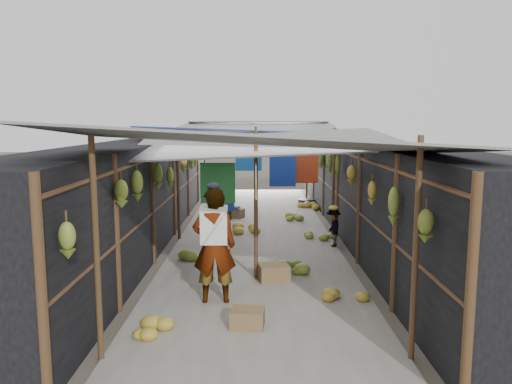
{
  "coord_description": "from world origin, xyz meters",
  "views": [
    {
      "loc": [
        -0.0,
        -5.46,
        2.74
      ],
      "look_at": [
        0.0,
        5.11,
        1.25
      ],
      "focal_mm": 35.0,
      "sensor_mm": 36.0,
      "label": 1
    }
  ],
  "objects_px": {
    "black_basin": "(306,202)",
    "shopper_blue": "(225,212)",
    "vendor_seated": "(333,228)",
    "vendor_elderly": "(214,246)",
    "crate_near": "(248,319)"
  },
  "relations": [
    {
      "from": "shopper_blue",
      "to": "black_basin",
      "type": "bearing_deg",
      "value": 68.16
    },
    {
      "from": "crate_near",
      "to": "black_basin",
      "type": "bearing_deg",
      "value": 85.62
    },
    {
      "from": "shopper_blue",
      "to": "vendor_seated",
      "type": "distance_m",
      "value": 2.42
    },
    {
      "from": "crate_near",
      "to": "shopper_blue",
      "type": "xyz_separation_m",
      "value": [
        -0.57,
        4.6,
        0.61
      ]
    },
    {
      "from": "black_basin",
      "to": "vendor_seated",
      "type": "distance_m",
      "value": 5.79
    },
    {
      "from": "vendor_elderly",
      "to": "shopper_blue",
      "type": "xyz_separation_m",
      "value": [
        -0.06,
        3.65,
        -0.15
      ]
    },
    {
      "from": "vendor_elderly",
      "to": "shopper_blue",
      "type": "distance_m",
      "value": 3.65
    },
    {
      "from": "black_basin",
      "to": "crate_near",
      "type": "bearing_deg",
      "value": -100.15
    },
    {
      "from": "black_basin",
      "to": "shopper_blue",
      "type": "distance_m",
      "value": 6.06
    },
    {
      "from": "shopper_blue",
      "to": "vendor_elderly",
      "type": "bearing_deg",
      "value": -87.57
    },
    {
      "from": "black_basin",
      "to": "vendor_seated",
      "type": "relative_size",
      "value": 0.65
    },
    {
      "from": "vendor_seated",
      "to": "black_basin",
      "type": "bearing_deg",
      "value": 177.99
    },
    {
      "from": "shopper_blue",
      "to": "vendor_seated",
      "type": "xyz_separation_m",
      "value": [
        2.39,
        -0.25,
        -0.31
      ]
    },
    {
      "from": "vendor_seated",
      "to": "vendor_elderly",
      "type": "bearing_deg",
      "value": -36.46
    },
    {
      "from": "black_basin",
      "to": "shopper_blue",
      "type": "bearing_deg",
      "value": -113.35
    }
  ]
}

